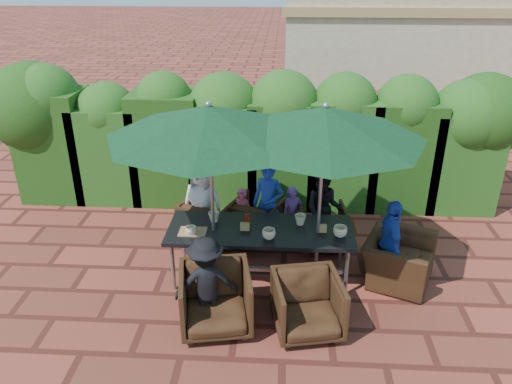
# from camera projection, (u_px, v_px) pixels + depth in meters

# --- Properties ---
(ground) EXTENTS (80.00, 80.00, 0.00)m
(ground) POSITION_uv_depth(u_px,v_px,m) (244.00, 272.00, 6.93)
(ground) COLOR brown
(ground) RESTS_ON ground
(dining_table) EXTENTS (2.42, 0.90, 0.75)m
(dining_table) POSITION_uv_depth(u_px,v_px,m) (260.00, 234.00, 6.54)
(dining_table) COLOR black
(dining_table) RESTS_ON ground
(umbrella_left) EXTENTS (2.51, 2.51, 2.46)m
(umbrella_left) POSITION_uv_depth(u_px,v_px,m) (209.00, 122.00, 5.86)
(umbrella_left) COLOR gray
(umbrella_left) RESTS_ON ground
(umbrella_right) EXTENTS (2.43, 2.43, 2.46)m
(umbrella_right) POSITION_uv_depth(u_px,v_px,m) (325.00, 123.00, 5.80)
(umbrella_right) COLOR gray
(umbrella_right) RESTS_ON ground
(chair_far_left) EXTENTS (0.94, 0.91, 0.76)m
(chair_far_left) POSITION_uv_depth(u_px,v_px,m) (209.00, 218.00, 7.57)
(chair_far_left) COLOR black
(chair_far_left) RESTS_ON ground
(chair_far_mid) EXTENTS (0.89, 0.87, 0.72)m
(chair_far_mid) POSITION_uv_depth(u_px,v_px,m) (257.00, 217.00, 7.62)
(chair_far_mid) COLOR black
(chair_far_mid) RESTS_ON ground
(chair_far_right) EXTENTS (0.74, 0.70, 0.71)m
(chair_far_right) POSITION_uv_depth(u_px,v_px,m) (322.00, 225.00, 7.41)
(chair_far_right) COLOR black
(chair_far_right) RESTS_ON ground
(chair_near_left) EXTENTS (0.92, 0.88, 0.83)m
(chair_near_left) POSITION_uv_depth(u_px,v_px,m) (216.00, 297.00, 5.76)
(chair_near_left) COLOR black
(chair_near_left) RESTS_ON ground
(chair_near_right) EXTENTS (0.88, 0.84, 0.77)m
(chair_near_right) POSITION_uv_depth(u_px,v_px,m) (308.00, 303.00, 5.70)
(chair_near_right) COLOR black
(chair_near_right) RESTS_ON ground
(chair_end_right) EXTENTS (0.94, 1.12, 0.83)m
(chair_end_right) POSITION_uv_depth(u_px,v_px,m) (399.00, 252.00, 6.61)
(chair_end_right) COLOR black
(chair_end_right) RESTS_ON ground
(adult_far_left) EXTENTS (0.73, 0.55, 1.32)m
(adult_far_left) POSITION_uv_depth(u_px,v_px,m) (203.00, 204.00, 7.37)
(adult_far_left) COLOR silver
(adult_far_left) RESTS_ON ground
(adult_far_mid) EXTENTS (0.54, 0.48, 1.29)m
(adult_far_mid) POSITION_uv_depth(u_px,v_px,m) (268.00, 204.00, 7.40)
(adult_far_mid) COLOR #2140B3
(adult_far_mid) RESTS_ON ground
(adult_far_right) EXTENTS (0.61, 0.43, 1.17)m
(adult_far_right) POSITION_uv_depth(u_px,v_px,m) (324.00, 209.00, 7.38)
(adult_far_right) COLOR black
(adult_far_right) RESTS_ON ground
(adult_near_left) EXTENTS (0.79, 0.50, 1.15)m
(adult_near_left) POSITION_uv_depth(u_px,v_px,m) (206.00, 282.00, 5.74)
(adult_near_left) COLOR black
(adult_near_left) RESTS_ON ground
(adult_end_right) EXTENTS (0.41, 0.72, 1.19)m
(adult_end_right) POSITION_uv_depth(u_px,v_px,m) (390.00, 242.00, 6.50)
(adult_end_right) COLOR #2140B3
(adult_end_right) RESTS_ON ground
(child_left) EXTENTS (0.38, 0.36, 0.86)m
(child_left) POSITION_uv_depth(u_px,v_px,m) (242.00, 215.00, 7.53)
(child_left) COLOR #C84661
(child_left) RESTS_ON ground
(child_right) EXTENTS (0.40, 0.36, 0.91)m
(child_right) POSITION_uv_depth(u_px,v_px,m) (292.00, 215.00, 7.48)
(child_right) COLOR #79489D
(child_right) RESTS_ON ground
(pedestrian_a) EXTENTS (1.52, 0.61, 1.61)m
(pedestrian_a) POSITION_uv_depth(u_px,v_px,m) (348.00, 125.00, 10.32)
(pedestrian_a) COLOR green
(pedestrian_a) RESTS_ON ground
(pedestrian_b) EXTENTS (0.82, 0.60, 1.54)m
(pedestrian_b) POSITION_uv_depth(u_px,v_px,m) (373.00, 126.00, 10.40)
(pedestrian_b) COLOR #C84661
(pedestrian_b) RESTS_ON ground
(pedestrian_c) EXTENTS (1.24, 0.96, 1.76)m
(pedestrian_c) POSITION_uv_depth(u_px,v_px,m) (412.00, 123.00, 10.22)
(pedestrian_c) COLOR gray
(pedestrian_c) RESTS_ON ground
(cup_a) EXTENTS (0.14, 0.14, 0.11)m
(cup_a) POSITION_uv_depth(u_px,v_px,m) (191.00, 231.00, 6.35)
(cup_a) COLOR beige
(cup_a) RESTS_ON dining_table
(cup_b) EXTENTS (0.15, 0.15, 0.14)m
(cup_b) POSITION_uv_depth(u_px,v_px,m) (214.00, 217.00, 6.66)
(cup_b) COLOR beige
(cup_b) RESTS_ON dining_table
(cup_c) EXTENTS (0.17, 0.17, 0.14)m
(cup_c) POSITION_uv_depth(u_px,v_px,m) (269.00, 234.00, 6.26)
(cup_c) COLOR beige
(cup_c) RESTS_ON dining_table
(cup_d) EXTENTS (0.15, 0.15, 0.14)m
(cup_d) POSITION_uv_depth(u_px,v_px,m) (300.00, 220.00, 6.59)
(cup_d) COLOR beige
(cup_d) RESTS_ON dining_table
(cup_e) EXTENTS (0.18, 0.18, 0.14)m
(cup_e) POSITION_uv_depth(u_px,v_px,m) (340.00, 231.00, 6.31)
(cup_e) COLOR beige
(cup_e) RESTS_ON dining_table
(ketchup_bottle) EXTENTS (0.04, 0.04, 0.17)m
(ketchup_bottle) POSITION_uv_depth(u_px,v_px,m) (246.00, 220.00, 6.55)
(ketchup_bottle) COLOR #B20C0A
(ketchup_bottle) RESTS_ON dining_table
(sauce_bottle) EXTENTS (0.04, 0.04, 0.17)m
(sauce_bottle) POSITION_uv_depth(u_px,v_px,m) (249.00, 220.00, 6.55)
(sauce_bottle) COLOR #4C230C
(sauce_bottle) RESTS_ON dining_table
(serving_tray) EXTENTS (0.35, 0.25, 0.02)m
(serving_tray) POSITION_uv_depth(u_px,v_px,m) (193.00, 232.00, 6.42)
(serving_tray) COLOR #A57950
(serving_tray) RESTS_ON dining_table
(number_block_left) EXTENTS (0.12, 0.06, 0.10)m
(number_block_left) POSITION_uv_depth(u_px,v_px,m) (245.00, 227.00, 6.46)
(number_block_left) COLOR tan
(number_block_left) RESTS_ON dining_table
(number_block_right) EXTENTS (0.12, 0.06, 0.10)m
(number_block_right) POSITION_uv_depth(u_px,v_px,m) (322.00, 228.00, 6.42)
(number_block_right) COLOR tan
(number_block_right) RESTS_ON dining_table
(hedge_wall) EXTENTS (9.10, 1.60, 2.40)m
(hedge_wall) POSITION_uv_depth(u_px,v_px,m) (249.00, 129.00, 8.47)
(hedge_wall) COLOR #17340E
(hedge_wall) RESTS_ON ground
(building) EXTENTS (6.20, 3.08, 3.20)m
(building) POSITION_uv_depth(u_px,v_px,m) (406.00, 61.00, 12.36)
(building) COLOR beige
(building) RESTS_ON ground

